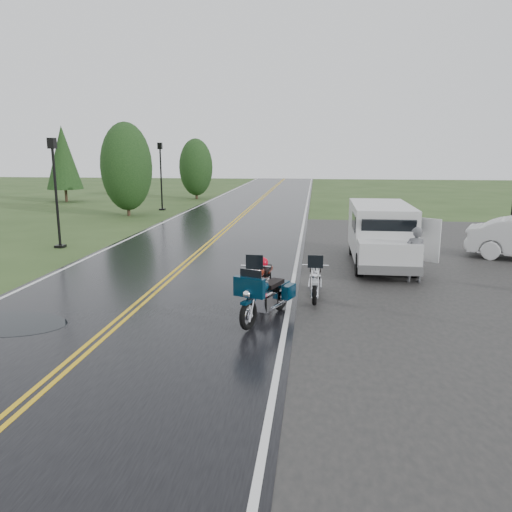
# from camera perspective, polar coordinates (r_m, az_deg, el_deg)

# --- Properties ---
(ground) EXTENTS (120.00, 120.00, 0.00)m
(ground) POSITION_cam_1_polar(r_m,az_deg,el_deg) (12.85, -13.65, -5.90)
(ground) COLOR #2D471E
(ground) RESTS_ON ground
(road) EXTENTS (8.00, 100.00, 0.04)m
(road) POSITION_cam_1_polar(r_m,az_deg,el_deg) (22.22, -4.74, 1.93)
(road) COLOR black
(road) RESTS_ON ground
(motorcycle_red) EXTENTS (1.05, 2.37, 1.36)m
(motorcycle_red) POSITION_cam_1_polar(r_m,az_deg,el_deg) (11.91, -0.29, -3.54)
(motorcycle_red) COLOR #5F160A
(motorcycle_red) RESTS_ON ground
(motorcycle_teal) EXTENTS (1.57, 2.38, 1.32)m
(motorcycle_teal) POSITION_cam_1_polar(r_m,az_deg,el_deg) (10.73, -0.90, -5.39)
(motorcycle_teal) COLOR #042135
(motorcycle_teal) RESTS_ON ground
(motorcycle_silver) EXTENTS (0.79, 2.11, 1.24)m
(motorcycle_silver) POSITION_cam_1_polar(r_m,az_deg,el_deg) (12.52, 6.74, -3.14)
(motorcycle_silver) COLOR #A0A4A7
(motorcycle_silver) RESTS_ON ground
(van_white) EXTENTS (2.07, 5.40, 2.11)m
(van_white) POSITION_cam_1_polar(r_m,az_deg,el_deg) (15.73, 11.86, 1.41)
(van_white) COLOR silver
(van_white) RESTS_ON ground
(person_at_van) EXTENTS (0.63, 0.44, 1.66)m
(person_at_van) POSITION_cam_1_polar(r_m,az_deg,el_deg) (15.42, 17.70, 0.04)
(person_at_van) COLOR #55565B
(person_at_van) RESTS_ON ground
(lamp_post_near_left) EXTENTS (0.38, 0.38, 4.42)m
(lamp_post_near_left) POSITION_cam_1_polar(r_m,az_deg,el_deg) (21.56, -21.89, 6.68)
(lamp_post_near_left) COLOR black
(lamp_post_near_left) RESTS_ON ground
(lamp_post_far_left) EXTENTS (0.38, 0.38, 4.45)m
(lamp_post_far_left) POSITION_cam_1_polar(r_m,az_deg,el_deg) (33.75, -10.80, 8.93)
(lamp_post_far_left) COLOR black
(lamp_post_far_left) RESTS_ON ground
(tree_left_mid) EXTENTS (3.04, 3.04, 4.75)m
(tree_left_mid) POSITION_cam_1_polar(r_m,az_deg,el_deg) (31.20, -14.54, 8.82)
(tree_left_mid) COLOR #1E3D19
(tree_left_mid) RESTS_ON ground
(tree_left_far) EXTENTS (2.70, 2.70, 4.15)m
(tree_left_far) POSITION_cam_1_polar(r_m,az_deg,el_deg) (41.32, -6.86, 9.36)
(tree_left_far) COLOR #1E3D19
(tree_left_far) RESTS_ON ground
(pine_left_far) EXTENTS (2.70, 2.70, 5.63)m
(pine_left_far) POSITION_cam_1_polar(r_m,az_deg,el_deg) (41.48, -21.11, 9.69)
(pine_left_far) COLOR #1E3D19
(pine_left_far) RESTS_ON ground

